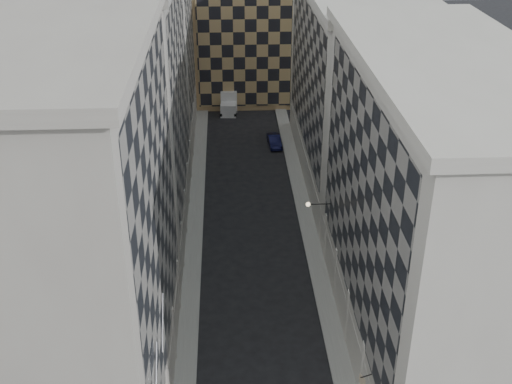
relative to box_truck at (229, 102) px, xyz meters
name	(u,v)px	position (x,y,z in m)	size (l,w,h in m)	color
sidewalk_west	(194,233)	(-3.61, -31.19, -1.17)	(1.50, 100.00, 0.15)	gray
sidewalk_east	(309,230)	(6.89, -31.19, -1.17)	(1.50, 100.00, 0.15)	gray
bldg_left_a	(73,237)	(-9.24, -50.19, 10.58)	(10.80, 22.80, 23.70)	#9C958D
bldg_left_b	(125,106)	(-9.24, -28.19, 10.08)	(10.80, 22.80, 22.70)	gray
bldg_left_c	(149,44)	(-9.24, -6.19, 9.58)	(10.80, 22.80, 21.70)	#9C958D
bldg_right_a	(431,214)	(12.52, -46.19, 9.07)	(10.80, 26.80, 20.70)	#BAB5AA
bldg_right_b	(353,85)	(12.53, -19.19, 8.60)	(10.80, 28.80, 19.70)	#BAB5AA
tan_block	(254,27)	(3.64, 6.70, 8.19)	(16.80, 14.80, 18.80)	tan
flagpoles_left	(159,347)	(-4.26, -55.19, 6.75)	(0.10, 6.33, 2.33)	gray
bracket_lamp	(310,204)	(6.02, -37.19, 4.95)	(1.98, 0.36, 0.36)	black
box_truck	(229,102)	(0.00, 0.00, 0.00)	(2.47, 5.36, 2.87)	silver
dark_car	(274,141)	(5.14, -11.93, -0.61)	(1.36, 3.90, 1.28)	black
shop_sign	(363,380)	(7.06, -53.91, 2.59)	(0.71, 0.62, 0.71)	black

